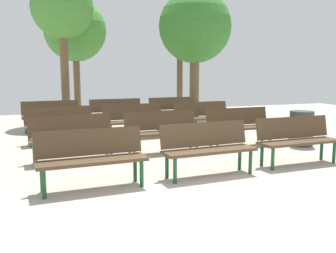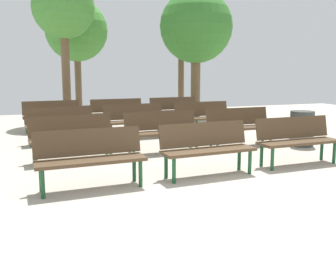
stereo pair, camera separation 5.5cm
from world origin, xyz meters
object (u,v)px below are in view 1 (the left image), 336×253
bench_r1_c0 (72,135)px  trash_bin (301,128)px  bench_r3_c0 (51,114)px  bench_r0_c1 (208,145)px  bench_r2_c2 (202,115)px  bench_r0_c0 (91,155)px  bench_r1_c1 (162,129)px  tree_3 (75,31)px  bench_r3_c2 (174,109)px  bench_r0_c2 (297,137)px  tree_1 (195,28)px  tree_0 (62,9)px  bench_r3_c1 (117,111)px  bench_r2_c1 (134,119)px  bench_r2_c0 (59,122)px  tree_2 (180,71)px  bench_r1_c2 (240,124)px

bench_r1_c0 → trash_bin: (5.16, -0.37, -0.10)m
bench_r1_c0 → bench_r3_c0: size_ratio=1.00×
bench_r3_c0 → trash_bin: size_ratio=2.00×
bench_r0_c1 → bench_r2_c2: 4.26m
bench_r0_c1 → bench_r3_c0: same height
bench_r0_c0 → bench_r1_c1: (1.83, 1.97, 0.00)m
tree_3 → bench_r3_c2: bearing=-51.4°
bench_r0_c2 → bench_r1_c1: (-2.00, 1.84, 0.00)m
bench_r1_c0 → bench_r1_c1: 1.89m
bench_r0_c2 → tree_1: 7.78m
bench_r0_c1 → trash_bin: (3.17, 1.47, -0.10)m
bench_r3_c2 → tree_0: 4.81m
bench_r3_c1 → trash_bin: 5.46m
bench_r0_c1 → bench_r3_c2: 6.07m
bench_r0_c0 → bench_r2_c1: size_ratio=0.99×
bench_r0_c0 → bench_r2_c2: same height
bench_r2_c1 → tree_3: (-0.76, 5.28, 2.70)m
bench_r3_c2 → trash_bin: (1.47, -4.36, -0.10)m
bench_r0_c0 → bench_r0_c1: same height
bench_r1_c1 → bench_r2_c2: 2.71m
bench_r1_c1 → bench_r2_c0: bearing=136.4°
bench_r3_c0 → bench_r1_c1: bearing=-64.9°
tree_2 → tree_1: bearing=-97.5°
bench_r3_c2 → bench_r1_c1: bearing=-117.0°
bench_r3_c1 → bench_r0_c0: bearing=-107.6°
bench_r1_c1 → bench_r3_c1: (-0.10, 3.83, 0.00)m
bench_r2_c1 → tree_2: (3.56, 5.50, 1.23)m
bench_r2_c2 → bench_r0_c1: bearing=-115.0°
bench_r0_c0 → bench_r0_c1: (1.93, 0.03, 0.00)m
bench_r2_c0 → tree_3: (1.12, 5.36, 2.70)m
tree_2 → trash_bin: 7.99m
bench_r2_c2 → bench_r0_c2: bearing=-88.5°
bench_r2_c0 → tree_3: 6.10m
bench_r0_c1 → bench_r2_c0: 4.30m
tree_0 → tree_3: tree_0 is taller
bench_r1_c2 → tree_3: size_ratio=0.37×
bench_r0_c1 → bench_r2_c1: bearing=90.4°
bench_r0_c1 → tree_0: bearing=99.4°
bench_r2_c0 → bench_r0_c2: bearing=-46.1°
bench_r0_c0 → bench_r0_c2: bearing=0.1°
bench_r0_c0 → bench_r3_c0: 5.74m
bench_r1_c1 → tree_3: size_ratio=0.37×
bench_r0_c0 → tree_0: 8.10m
bench_r1_c0 → trash_bin: bench_r1_c0 is taller
bench_r0_c0 → tree_3: 9.60m
bench_r0_c2 → bench_r2_c0: same height
bench_r1_c0 → bench_r2_c0: 1.93m
bench_r1_c0 → tree_3: (1.05, 7.29, 2.70)m
bench_r3_c0 → tree_3: (1.19, 3.42, 2.70)m
bench_r3_c2 → tree_2: (1.67, 3.52, 1.23)m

